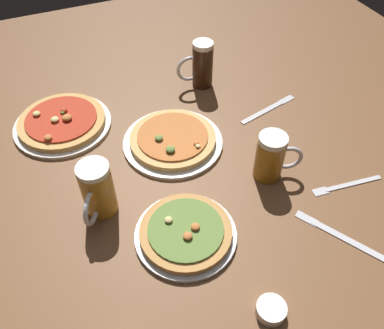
{
  "coord_description": "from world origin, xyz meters",
  "views": [
    {
      "loc": [
        -0.32,
        -0.74,
        0.88
      ],
      "look_at": [
        0.0,
        0.0,
        0.02
      ],
      "focal_mm": 37.35,
      "sensor_mm": 36.0,
      "label": 1
    }
  ],
  "objects_px": {
    "pizza_plate_side": "(62,122)",
    "pizza_plate_near": "(186,233)",
    "pizza_plate_far": "(173,140)",
    "fork_left": "(346,185)",
    "ramekin_butter": "(271,310)",
    "beer_mug_pale": "(271,157)",
    "knife_right": "(338,234)",
    "knife_spare": "(269,109)",
    "beer_mug_dark": "(201,65)",
    "beer_mug_amber": "(97,190)"
  },
  "relations": [
    {
      "from": "beer_mug_pale",
      "to": "fork_left",
      "type": "xyz_separation_m",
      "value": [
        0.18,
        -0.13,
        -0.07
      ]
    },
    {
      "from": "knife_spare",
      "to": "pizza_plate_near",
      "type": "bearing_deg",
      "value": -141.84
    },
    {
      "from": "ramekin_butter",
      "to": "fork_left",
      "type": "relative_size",
      "value": 0.31
    },
    {
      "from": "beer_mug_pale",
      "to": "fork_left",
      "type": "height_order",
      "value": "beer_mug_pale"
    },
    {
      "from": "ramekin_butter",
      "to": "fork_left",
      "type": "height_order",
      "value": "ramekin_butter"
    },
    {
      "from": "fork_left",
      "to": "knife_right",
      "type": "height_order",
      "value": "same"
    },
    {
      "from": "beer_mug_dark",
      "to": "beer_mug_amber",
      "type": "bearing_deg",
      "value": -138.97
    },
    {
      "from": "beer_mug_pale",
      "to": "fork_left",
      "type": "distance_m",
      "value": 0.23
    },
    {
      "from": "knife_right",
      "to": "knife_spare",
      "type": "bearing_deg",
      "value": 79.06
    },
    {
      "from": "pizza_plate_far",
      "to": "fork_left",
      "type": "height_order",
      "value": "pizza_plate_far"
    },
    {
      "from": "pizza_plate_far",
      "to": "ramekin_butter",
      "type": "relative_size",
      "value": 4.61
    },
    {
      "from": "pizza_plate_near",
      "to": "beer_mug_dark",
      "type": "relative_size",
      "value": 1.54
    },
    {
      "from": "fork_left",
      "to": "knife_spare",
      "type": "bearing_deg",
      "value": 93.69
    },
    {
      "from": "beer_mug_amber",
      "to": "ramekin_butter",
      "type": "relative_size",
      "value": 2.42
    },
    {
      "from": "beer_mug_pale",
      "to": "fork_left",
      "type": "bearing_deg",
      "value": -35.01
    },
    {
      "from": "pizza_plate_near",
      "to": "beer_mug_dark",
      "type": "distance_m",
      "value": 0.67
    },
    {
      "from": "pizza_plate_side",
      "to": "knife_right",
      "type": "bearing_deg",
      "value": -51.12
    },
    {
      "from": "pizza_plate_far",
      "to": "ramekin_butter",
      "type": "distance_m",
      "value": 0.6
    },
    {
      "from": "pizza_plate_far",
      "to": "knife_spare",
      "type": "bearing_deg",
      "value": 4.47
    },
    {
      "from": "ramekin_butter",
      "to": "pizza_plate_side",
      "type": "bearing_deg",
      "value": 110.5
    },
    {
      "from": "fork_left",
      "to": "knife_right",
      "type": "distance_m",
      "value": 0.18
    },
    {
      "from": "beer_mug_pale",
      "to": "knife_right",
      "type": "distance_m",
      "value": 0.27
    },
    {
      "from": "pizza_plate_near",
      "to": "knife_spare",
      "type": "height_order",
      "value": "pizza_plate_near"
    },
    {
      "from": "beer_mug_dark",
      "to": "knife_spare",
      "type": "bearing_deg",
      "value": -55.39
    },
    {
      "from": "beer_mug_pale",
      "to": "beer_mug_amber",
      "type": "bearing_deg",
      "value": 172.24
    },
    {
      "from": "beer_mug_dark",
      "to": "ramekin_butter",
      "type": "distance_m",
      "value": 0.88
    },
    {
      "from": "pizza_plate_side",
      "to": "beer_mug_pale",
      "type": "xyz_separation_m",
      "value": [
        0.52,
        -0.46,
        0.06
      ]
    },
    {
      "from": "beer_mug_pale",
      "to": "knife_right",
      "type": "xyz_separation_m",
      "value": [
        0.06,
        -0.26,
        -0.07
      ]
    },
    {
      "from": "beer_mug_dark",
      "to": "knife_spare",
      "type": "distance_m",
      "value": 0.29
    },
    {
      "from": "pizza_plate_side",
      "to": "pizza_plate_near",
      "type": "bearing_deg",
      "value": -69.46
    },
    {
      "from": "beer_mug_dark",
      "to": "knife_right",
      "type": "distance_m",
      "value": 0.75
    },
    {
      "from": "pizza_plate_near",
      "to": "beer_mug_pale",
      "type": "distance_m",
      "value": 0.33
    },
    {
      "from": "pizza_plate_far",
      "to": "pizza_plate_near",
      "type": "bearing_deg",
      "value": -105.94
    },
    {
      "from": "pizza_plate_near",
      "to": "beer_mug_pale",
      "type": "height_order",
      "value": "beer_mug_pale"
    },
    {
      "from": "pizza_plate_near",
      "to": "knife_right",
      "type": "distance_m",
      "value": 0.4
    },
    {
      "from": "ramekin_butter",
      "to": "knife_spare",
      "type": "bearing_deg",
      "value": 59.56
    },
    {
      "from": "beer_mug_pale",
      "to": "knife_right",
      "type": "relative_size",
      "value": 0.69
    },
    {
      "from": "pizza_plate_side",
      "to": "ramekin_butter",
      "type": "distance_m",
      "value": 0.88
    },
    {
      "from": "fork_left",
      "to": "beer_mug_amber",
      "type": "bearing_deg",
      "value": 163.78
    },
    {
      "from": "pizza_plate_far",
      "to": "fork_left",
      "type": "xyz_separation_m",
      "value": [
        0.39,
        -0.36,
        -0.01
      ]
    },
    {
      "from": "pizza_plate_far",
      "to": "beer_mug_amber",
      "type": "xyz_separation_m",
      "value": [
        -0.27,
        -0.17,
        0.07
      ]
    },
    {
      "from": "ramekin_butter",
      "to": "knife_right",
      "type": "distance_m",
      "value": 0.29
    },
    {
      "from": "fork_left",
      "to": "knife_spare",
      "type": "relative_size",
      "value": 0.91
    },
    {
      "from": "pizza_plate_side",
      "to": "knife_spare",
      "type": "xyz_separation_m",
      "value": [
        0.68,
        -0.19,
        -0.01
      ]
    },
    {
      "from": "pizza_plate_near",
      "to": "knife_spare",
      "type": "xyz_separation_m",
      "value": [
        0.47,
        0.37,
        -0.01
      ]
    },
    {
      "from": "beer_mug_amber",
      "to": "fork_left",
      "type": "xyz_separation_m",
      "value": [
        0.67,
        -0.19,
        -0.08
      ]
    },
    {
      "from": "pizza_plate_far",
      "to": "beer_mug_amber",
      "type": "distance_m",
      "value": 0.33
    },
    {
      "from": "knife_right",
      "to": "knife_spare",
      "type": "xyz_separation_m",
      "value": [
        0.1,
        0.52,
        0.0
      ]
    },
    {
      "from": "beer_mug_pale",
      "to": "knife_spare",
      "type": "xyz_separation_m",
      "value": [
        0.16,
        0.26,
        -0.07
      ]
    },
    {
      "from": "pizza_plate_side",
      "to": "beer_mug_amber",
      "type": "relative_size",
      "value": 1.92
    }
  ]
}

